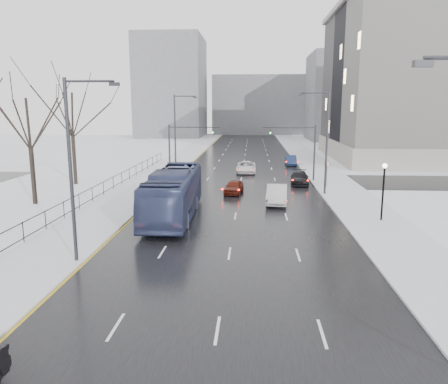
% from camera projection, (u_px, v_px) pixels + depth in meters
% --- Properties ---
extents(road, '(16.00, 150.00, 0.04)m').
position_uv_depth(road, '(243.00, 167.00, 62.88)').
color(road, black).
rests_on(road, ground).
extents(cross_road, '(130.00, 10.00, 0.04)m').
position_uv_depth(cross_road, '(241.00, 181.00, 51.12)').
color(cross_road, black).
rests_on(cross_road, ground).
extents(sidewalk_left, '(5.00, 150.00, 0.16)m').
position_uv_depth(sidewalk_left, '(171.00, 166.00, 63.53)').
color(sidewalk_left, silver).
rests_on(sidewalk_left, ground).
extents(sidewalk_right, '(5.00, 150.00, 0.16)m').
position_uv_depth(sidewalk_right, '(317.00, 167.00, 62.20)').
color(sidewalk_right, silver).
rests_on(sidewalk_right, ground).
extents(park_strip, '(14.00, 150.00, 0.12)m').
position_uv_depth(park_strip, '(107.00, 165.00, 64.13)').
color(park_strip, white).
rests_on(park_strip, ground).
extents(tree_park_d, '(8.75, 8.75, 12.50)m').
position_uv_depth(tree_park_d, '(36.00, 205.00, 38.54)').
color(tree_park_d, black).
rests_on(tree_park_d, ground).
extents(tree_park_e, '(9.45, 9.45, 13.50)m').
position_uv_depth(tree_park_e, '(76.00, 185.00, 48.36)').
color(tree_park_e, black).
rests_on(tree_park_e, ground).
extents(iron_fence, '(0.06, 70.00, 1.30)m').
position_uv_depth(iron_fence, '(69.00, 206.00, 34.14)').
color(iron_fence, black).
rests_on(iron_fence, sidewalk_left).
extents(streetlight_r_mid, '(2.95, 0.25, 10.00)m').
position_uv_depth(streetlight_r_mid, '(325.00, 138.00, 41.70)').
color(streetlight_r_mid, '#2D2D33').
rests_on(streetlight_r_mid, ground).
extents(streetlight_l_near, '(2.95, 0.25, 10.00)m').
position_uv_depth(streetlight_l_near, '(74.00, 162.00, 23.14)').
color(streetlight_l_near, '#2D2D33').
rests_on(streetlight_l_near, ground).
extents(streetlight_l_far, '(2.95, 0.25, 10.00)m').
position_uv_depth(streetlight_l_far, '(177.00, 130.00, 54.48)').
color(streetlight_l_far, '#2D2D33').
rests_on(streetlight_l_far, ground).
extents(lamppost_r_mid, '(0.36, 0.36, 4.28)m').
position_uv_depth(lamppost_r_mid, '(384.00, 183.00, 32.24)').
color(lamppost_r_mid, black).
rests_on(lamppost_r_mid, sidewalk_right).
extents(mast_signal_right, '(6.10, 0.33, 6.50)m').
position_uv_depth(mast_signal_right, '(305.00, 146.00, 49.88)').
color(mast_signal_right, '#2D2D33').
rests_on(mast_signal_right, ground).
extents(mast_signal_left, '(6.10, 0.33, 6.50)m').
position_uv_depth(mast_signal_left, '(178.00, 145.00, 50.80)').
color(mast_signal_left, '#2D2D33').
rests_on(mast_signal_left, ground).
extents(no_uturn_sign, '(0.60, 0.06, 2.70)m').
position_uv_depth(no_uturn_sign, '(327.00, 167.00, 46.19)').
color(no_uturn_sign, '#2D2D33').
rests_on(no_uturn_sign, sidewalk_right).
extents(bldg_far_right, '(24.00, 20.00, 22.00)m').
position_uv_depth(bldg_far_right, '(356.00, 97.00, 112.87)').
color(bldg_far_right, slate).
rests_on(bldg_far_right, ground).
extents(bldg_far_left, '(18.00, 22.00, 28.00)m').
position_uv_depth(bldg_far_left, '(172.00, 87.00, 125.24)').
color(bldg_far_left, slate).
rests_on(bldg_far_left, ground).
extents(bldg_far_center, '(30.00, 18.00, 18.00)m').
position_uv_depth(bldg_far_center, '(261.00, 105.00, 139.25)').
color(bldg_far_center, slate).
rests_on(bldg_far_center, ground).
extents(bus, '(3.48, 13.45, 3.73)m').
position_uv_depth(bus, '(174.00, 193.00, 33.92)').
color(bus, navy).
rests_on(bus, road).
extents(sedan_center_near, '(2.11, 4.13, 1.35)m').
position_uv_depth(sedan_center_near, '(234.00, 187.00, 43.27)').
color(sedan_center_near, '#53190E').
rests_on(sedan_center_near, road).
extents(sedan_right_near, '(2.15, 5.19, 1.67)m').
position_uv_depth(sedan_right_near, '(277.00, 194.00, 38.79)').
color(sedan_right_near, '#B6B4B9').
rests_on(sedan_right_near, road).
extents(sedan_right_cross, '(2.49, 5.35, 1.48)m').
position_uv_depth(sedan_right_cross, '(246.00, 167.00, 56.93)').
color(sedan_right_cross, white).
rests_on(sedan_right_cross, road).
extents(sedan_right_far, '(2.29, 4.92, 1.39)m').
position_uv_depth(sedan_right_far, '(300.00, 178.00, 48.57)').
color(sedan_right_far, black).
rests_on(sedan_right_far, road).
extents(sedan_right_distant, '(1.58, 4.39, 1.44)m').
position_uv_depth(sedan_right_distant, '(291.00, 160.00, 64.28)').
color(sedan_right_distant, navy).
rests_on(sedan_right_distant, road).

